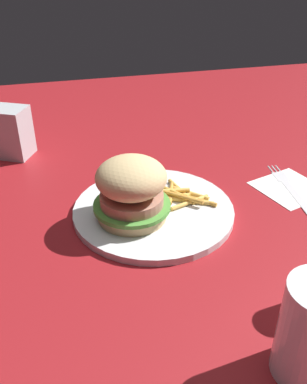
{
  "coord_description": "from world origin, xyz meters",
  "views": [
    {
      "loc": [
        0.54,
        -0.13,
        0.4
      ],
      "look_at": [
        -0.02,
        0.01,
        0.04
      ],
      "focal_mm": 39.75,
      "sensor_mm": 36.0,
      "label": 1
    }
  ],
  "objects_px": {
    "plate": "(153,211)",
    "fries_pile": "(183,196)",
    "napkin": "(290,188)",
    "fork": "(290,186)",
    "sandwich": "(131,189)",
    "napkin_dispenser": "(7,132)"
  },
  "relations": [
    {
      "from": "plate",
      "to": "napkin",
      "type": "xyz_separation_m",
      "value": [
        -0.02,
        0.26,
        -0.01
      ]
    },
    {
      "from": "fork",
      "to": "napkin_dispenser",
      "type": "xyz_separation_m",
      "value": [
        -0.26,
        -0.5,
        0.05
      ]
    },
    {
      "from": "plate",
      "to": "napkin_dispenser",
      "type": "height_order",
      "value": "napkin_dispenser"
    },
    {
      "from": "fries_pile",
      "to": "napkin_dispenser",
      "type": "distance_m",
      "value": 0.4
    },
    {
      "from": "fries_pile",
      "to": "fork",
      "type": "bearing_deg",
      "value": 91.38
    },
    {
      "from": "plate",
      "to": "napkin_dispenser",
      "type": "xyz_separation_m",
      "value": [
        -0.28,
        -0.24,
        0.05
      ]
    },
    {
      "from": "napkin",
      "to": "fork",
      "type": "distance_m",
      "value": 0.0
    },
    {
      "from": "napkin",
      "to": "fork",
      "type": "bearing_deg",
      "value": 174.07
    },
    {
      "from": "sandwich",
      "to": "fork",
      "type": "xyz_separation_m",
      "value": [
        -0.04,
        0.3,
        -0.06
      ]
    },
    {
      "from": "napkin",
      "to": "napkin_dispenser",
      "type": "distance_m",
      "value": 0.57
    },
    {
      "from": "napkin",
      "to": "fork",
      "type": "height_order",
      "value": "fork"
    },
    {
      "from": "napkin",
      "to": "sandwich",
      "type": "bearing_deg",
      "value": -83.36
    },
    {
      "from": "fries_pile",
      "to": "sandwich",
      "type": "bearing_deg",
      "value": -71.6
    },
    {
      "from": "plate",
      "to": "napkin",
      "type": "bearing_deg",
      "value": 94.04
    },
    {
      "from": "plate",
      "to": "sandwich",
      "type": "height_order",
      "value": "sandwich"
    },
    {
      "from": "sandwich",
      "to": "plate",
      "type": "bearing_deg",
      "value": 112.97
    },
    {
      "from": "napkin_dispenser",
      "to": "plate",
      "type": "bearing_deg",
      "value": 156.72
    },
    {
      "from": "fork",
      "to": "sandwich",
      "type": "bearing_deg",
      "value": -83.06
    },
    {
      "from": "sandwich",
      "to": "fries_pile",
      "type": "distance_m",
      "value": 0.11
    },
    {
      "from": "plate",
      "to": "fries_pile",
      "type": "xyz_separation_m",
      "value": [
        -0.02,
        0.06,
        0.01
      ]
    },
    {
      "from": "fries_pile",
      "to": "napkin",
      "type": "relative_size",
      "value": 0.91
    },
    {
      "from": "sandwich",
      "to": "fries_pile",
      "type": "bearing_deg",
      "value": 108.4
    }
  ]
}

